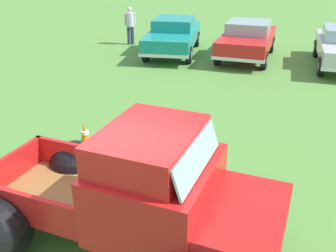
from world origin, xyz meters
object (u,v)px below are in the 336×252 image
at_px(lane_cone_0, 85,137).
at_px(lane_cone_1, 209,166).
at_px(show_car_1, 247,39).
at_px(vintage_pickup_truck, 140,203).
at_px(spectator_1, 130,23).
at_px(show_car_0, 173,34).

bearing_deg(lane_cone_0, lane_cone_1, -3.12).
distance_m(show_car_1, lane_cone_0, 9.26).
bearing_deg(vintage_pickup_truck, show_car_1, 94.11).
bearing_deg(show_car_1, spectator_1, -97.87).
bearing_deg(show_car_1, lane_cone_1, 4.44).
relative_size(show_car_1, lane_cone_0, 6.81).
distance_m(show_car_0, lane_cone_0, 8.88).
bearing_deg(show_car_1, show_car_0, -86.50).
height_order(vintage_pickup_truck, lane_cone_0, vintage_pickup_truck).
xyz_separation_m(vintage_pickup_truck, lane_cone_1, (0.40, 2.06, -0.45)).
bearing_deg(lane_cone_1, show_car_1, 97.48).
bearing_deg(vintage_pickup_truck, spectator_1, 118.02).
height_order(vintage_pickup_truck, spectator_1, vintage_pickup_truck).
height_order(lane_cone_0, lane_cone_1, same).
relative_size(spectator_1, lane_cone_1, 2.65).
xyz_separation_m(spectator_1, lane_cone_1, (6.67, -9.72, -0.64)).
bearing_deg(show_car_0, show_car_1, 83.98).
xyz_separation_m(spectator_1, lane_cone_0, (3.85, -9.56, -0.64)).
height_order(vintage_pickup_truck, show_car_1, vintage_pickup_truck).
relative_size(vintage_pickup_truck, spectator_1, 2.78).
bearing_deg(show_car_1, vintage_pickup_truck, 1.09).
height_order(show_car_0, spectator_1, spectator_1).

